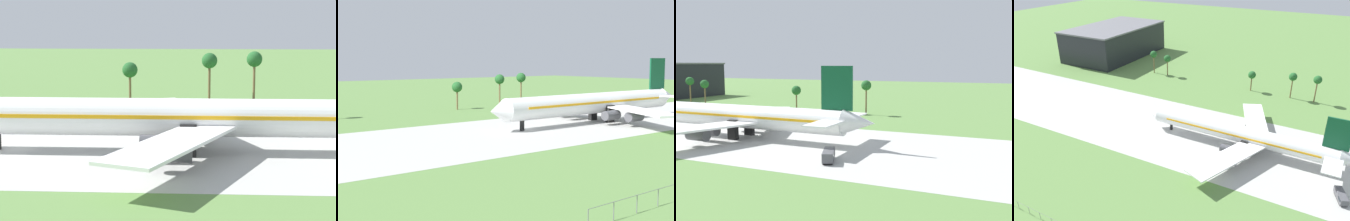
# 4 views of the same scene
# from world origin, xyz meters

# --- Properties ---
(ground_plane) EXTENTS (600.00, 600.00, 0.00)m
(ground_plane) POSITION_xyz_m (0.00, 0.00, 0.00)
(ground_plane) COLOR #5B8442
(taxiway_strip) EXTENTS (320.00, 44.00, 0.02)m
(taxiway_strip) POSITION_xyz_m (0.00, 0.00, 0.01)
(taxiway_strip) COLOR #B2B2AD
(taxiway_strip) RESTS_ON ground_plane
(jet_airliner) EXTENTS (73.12, 56.23, 17.65)m
(jet_airliner) POSITION_xyz_m (25.02, -0.22, 5.21)
(jet_airliner) COLOR white
(jet_airliner) RESTS_ON ground_plane
(baggage_tug) EXTENTS (4.15, 6.64, 2.12)m
(baggage_tug) POSITION_xyz_m (56.38, -12.43, 1.16)
(baggage_tug) COLOR black
(baggage_tug) RESTS_ON ground_plane
(terminal_building) EXTENTS (36.72, 61.20, 18.56)m
(terminal_building) POSITION_xyz_m (-83.44, 68.85, 9.30)
(terminal_building) COLOR black
(terminal_building) RESTS_ON ground_plane
(palm_tree_row) EXTENTS (86.93, 3.60, 12.27)m
(palm_tree_row) POSITION_xyz_m (0.83, 51.14, 9.33)
(palm_tree_row) COLOR brown
(palm_tree_row) RESTS_ON ground_plane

